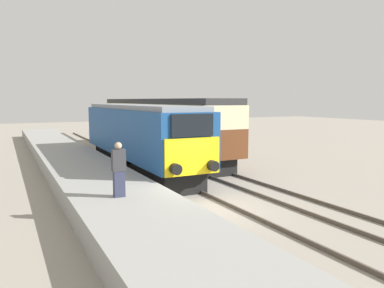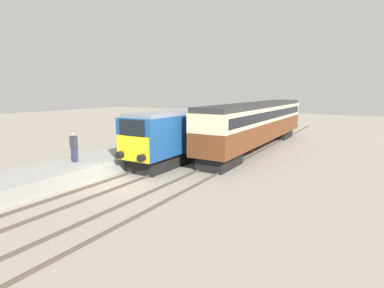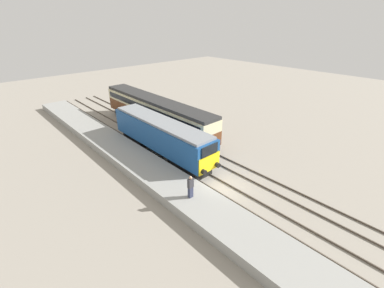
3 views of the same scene
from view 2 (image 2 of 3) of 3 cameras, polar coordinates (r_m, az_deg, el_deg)
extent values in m
plane|color=gray|center=(17.63, -14.13, -7.29)|extent=(120.00, 120.00, 0.00)
cube|color=gray|center=(25.48, -6.65, -0.73)|extent=(3.50, 50.00, 0.83)
cube|color=#4C4238|center=(21.69, -6.08, -3.57)|extent=(0.07, 60.00, 0.14)
cube|color=#4C4238|center=(20.87, -2.94, -4.07)|extent=(0.07, 60.00, 0.14)
cube|color=#4C4238|center=(19.87, 1.78, -4.80)|extent=(0.07, 60.00, 0.14)
cube|color=#4C4238|center=(19.23, 5.52, -5.35)|extent=(0.07, 60.00, 0.14)
cube|color=black|center=(20.34, -6.31, -3.25)|extent=(2.03, 4.00, 1.00)
cube|color=black|center=(27.66, 4.78, 0.34)|extent=(2.03, 4.00, 1.00)
cube|color=navy|center=(23.60, 0.09, 3.05)|extent=(2.70, 13.75, 2.55)
cube|color=yellow|center=(18.18, -11.25, -0.91)|extent=(2.48, 0.10, 1.53)
cube|color=black|center=(17.98, -11.39, 3.09)|extent=(1.89, 0.10, 0.92)
cube|color=gray|center=(23.46, 0.09, 6.44)|extent=(2.38, 13.20, 0.24)
cylinder|color=black|center=(18.69, -13.57, -2.00)|extent=(0.44, 0.35, 0.44)
cylinder|color=black|center=(17.56, -9.61, -2.64)|extent=(0.44, 0.35, 0.44)
cube|color=black|center=(20.65, 5.42, -3.11)|extent=(1.89, 3.60, 0.95)
cube|color=black|center=(34.79, 16.43, 1.93)|extent=(1.89, 3.60, 0.95)
cube|color=brown|center=(27.39, 12.44, 2.67)|extent=(2.70, 19.63, 1.59)
cube|color=beige|center=(27.25, 12.55, 5.63)|extent=(2.71, 19.63, 1.25)
cube|color=black|center=(27.25, 12.55, 5.63)|extent=(2.75, 18.84, 0.69)
cube|color=#2D2D2D|center=(27.20, 12.62, 7.32)|extent=(2.48, 19.63, 0.36)
cube|color=#2D334C|center=(19.87, -21.46, -1.95)|extent=(0.36, 0.24, 0.88)
cube|color=#333338|center=(19.72, -21.61, 0.34)|extent=(0.44, 0.26, 0.73)
sphere|color=tan|center=(19.65, -21.71, 1.73)|extent=(0.24, 0.24, 0.24)
camera|label=1|loc=(18.96, -59.69, 1.71)|focal=35.00mm
camera|label=3|loc=(27.21, -61.62, 21.61)|focal=24.00mm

